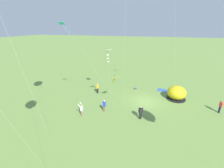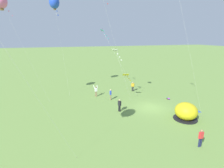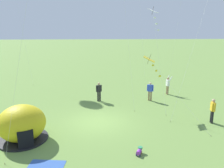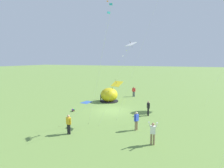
{
  "view_description": "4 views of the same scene",
  "coord_description": "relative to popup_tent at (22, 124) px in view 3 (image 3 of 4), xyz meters",
  "views": [
    {
      "loc": [
        -1.01,
        20.22,
        10.38
      ],
      "look_at": [
        3.92,
        4.02,
        3.82
      ],
      "focal_mm": 24.0,
      "sensor_mm": 36.0,
      "label": 1
    },
    {
      "loc": [
        -20.07,
        12.21,
        9.77
      ],
      "look_at": [
        -0.62,
        5.96,
        4.14
      ],
      "focal_mm": 28.0,
      "sensor_mm": 36.0,
      "label": 2
    },
    {
      "loc": [
        -0.08,
        -14.2,
        6.2
      ],
      "look_at": [
        1.32,
        3.98,
        1.73
      ],
      "focal_mm": 35.0,
      "sensor_mm": 36.0,
      "label": 3
    },
    {
      "loc": [
        19.74,
        8.2,
        6.41
      ],
      "look_at": [
        2.08,
        0.93,
        3.72
      ],
      "focal_mm": 28.0,
      "sensor_mm": 36.0,
      "label": 4
    }
  ],
  "objects": [
    {
      "name": "person_near_tent",
      "position": [
        12.21,
        1.47,
        -0.03
      ],
      "size": [
        0.3,
        0.58,
        1.72
      ],
      "color": "black",
      "rests_on": "ground"
    },
    {
      "name": "person_far_back",
      "position": [
        4.55,
        6.87,
        -0.03
      ],
      "size": [
        0.53,
        0.4,
        1.72
      ],
      "color": "black",
      "rests_on": "ground"
    },
    {
      "name": "popup_tent",
      "position": [
        0.0,
        0.0,
        0.0
      ],
      "size": [
        2.81,
        2.81,
        2.1
      ],
      "color": "gold",
      "rests_on": "ground"
    },
    {
      "name": "picnic_blanket",
      "position": [
        1.85,
        -2.89,
        -0.99
      ],
      "size": [
        1.87,
        1.53,
        0.01
      ],
      "primitive_type": "cube",
      "rotation": [
        0.0,
        0.0,
        -0.14
      ],
      "color": "#3359A5",
      "rests_on": "ground"
    },
    {
      "name": "ground_plane",
      "position": [
        4.36,
        2.21,
        -1.0
      ],
      "size": [
        300.0,
        300.0,
        0.0
      ],
      "primitive_type": "plane",
      "color": "olive"
    },
    {
      "name": "toddler_crawling",
      "position": [
        6.45,
        -2.05,
        -0.82
      ],
      "size": [
        0.41,
        0.54,
        0.32
      ],
      "color": "purple",
      "rests_on": "ground"
    },
    {
      "name": "person_strolling",
      "position": [
        9.17,
        6.66,
        -0.03
      ],
      "size": [
        0.54,
        0.38,
        1.72
      ],
      "color": "#8C7251",
      "rests_on": "ground"
    },
    {
      "name": "person_flying_kite",
      "position": [
        11.41,
        8.5,
        0.0
      ],
      "size": [
        0.52,
        0.67,
        1.89
      ],
      "color": "#8C7251",
      "rests_on": "ground"
    },
    {
      "name": "kite_yellow",
      "position": [
        8.51,
        4.3,
        2.9
      ],
      "size": [
        3.3,
        5.5,
        4.5
      ],
      "color": "silver",
      "rests_on": "ground"
    },
    {
      "name": "kite_white",
      "position": [
        8.97,
        5.77,
        6.4
      ],
      "size": [
        1.13,
        3.48,
        8.06
      ],
      "color": "silver",
      "rests_on": "ground"
    }
  ]
}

